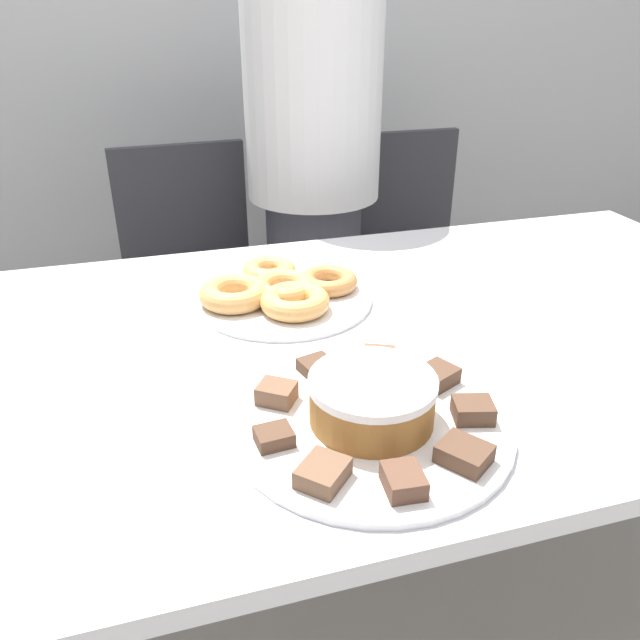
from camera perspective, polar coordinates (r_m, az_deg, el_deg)
The scene contains 22 objects.
ground_plane at distance 1.57m, azimuth 1.03°, elevation -25.84°, with size 12.00×12.00×0.00m, color gray.
table at distance 1.11m, azimuth 1.32°, elevation -4.79°, with size 1.90×0.95×0.74m.
person_standing at distance 1.83m, azimuth -0.62°, elevation 12.59°, with size 0.37×0.37×1.52m.
office_chair_left at distance 1.95m, azimuth -11.04°, elevation 1.09°, with size 0.47×0.47×0.88m.
office_chair_right at distance 2.11m, azimuth 8.29°, elevation 3.47°, with size 0.44×0.44×0.88m.
plate_cake at distance 0.86m, azimuth 4.68°, elevation -9.33°, with size 0.38×0.38×0.01m.
plate_donuts at distance 1.20m, azimuth -3.30°, elevation 1.99°, with size 0.34×0.34×0.01m.
frosted_cake at distance 0.84m, azimuth 4.78°, elevation -7.23°, with size 0.17×0.17×0.07m.
lamington_0 at distance 0.81m, azimuth -4.23°, elevation -10.59°, with size 0.05×0.04×0.02m.
lamington_1 at distance 0.75m, azimuth 0.27°, elevation -13.80°, with size 0.08×0.08×0.02m.
lamington_2 at distance 0.75m, azimuth 7.65°, elevation -14.35°, with size 0.05×0.06×0.03m.
lamington_3 at distance 0.80m, azimuth 13.05°, elevation -11.82°, with size 0.08×0.08×0.02m.
lamington_4 at distance 0.88m, azimuth 13.81°, elevation -8.01°, with size 0.06×0.06×0.03m.
lamington_5 at distance 0.94m, azimuth 10.62°, elevation -5.04°, with size 0.07×0.07×0.02m.
lamington_6 at distance 0.97m, azimuth 5.35°, elevation -3.67°, with size 0.07×0.07×0.03m.
lamington_7 at distance 0.95m, azimuth -0.15°, elevation -4.40°, with size 0.06×0.07×0.02m.
lamington_8 at distance 0.89m, azimuth -3.99°, elevation -6.68°, with size 0.07×0.06×0.03m.
donut_0 at distance 1.19m, azimuth -3.33°, elevation 2.99°, with size 0.12×0.12×0.04m.
donut_1 at distance 1.13m, azimuth -2.31°, elevation 1.73°, with size 0.13×0.13×0.04m.
donut_2 at distance 1.23m, azimuth 0.75°, elevation 3.60°, with size 0.12×0.12×0.03m.
donut_3 at distance 1.27m, azimuth -4.67°, elevation 4.48°, with size 0.11×0.11×0.04m.
donut_4 at distance 1.17m, azimuth -7.83°, elevation 2.43°, with size 0.13×0.13×0.04m.
Camera 1 is at (-0.29, -0.90, 1.25)m, focal length 35.00 mm.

